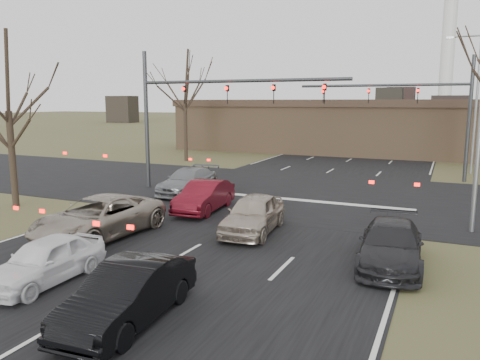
% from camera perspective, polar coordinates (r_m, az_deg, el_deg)
% --- Properties ---
extents(ground, '(360.00, 360.00, 0.00)m').
position_cam_1_polar(ground, '(13.88, -13.29, -12.38)').
color(ground, '#4A4A27').
rests_on(ground, ground).
extents(road_main, '(14.00, 300.00, 0.02)m').
position_cam_1_polar(road_main, '(70.78, 17.74, 4.96)').
color(road_main, black).
rests_on(road_main, ground).
extents(road_cross, '(200.00, 14.00, 0.02)m').
position_cam_1_polar(road_cross, '(26.87, 6.49, -1.47)').
color(road_cross, black).
rests_on(road_cross, ground).
extents(building, '(42.40, 10.40, 5.30)m').
position_cam_1_polar(building, '(48.57, 17.21, 6.23)').
color(building, brown).
rests_on(building, ground).
extents(mast_arm_near, '(12.12, 0.24, 8.00)m').
position_cam_1_polar(mast_arm_near, '(26.64, -5.58, 9.40)').
color(mast_arm_near, '#383A3D').
rests_on(mast_arm_near, ground).
extents(mast_arm_far, '(11.12, 0.24, 8.00)m').
position_cam_1_polar(mast_arm_far, '(33.19, 21.37, 8.73)').
color(mast_arm_far, '#383A3D').
rests_on(mast_arm_far, ground).
extents(streetlight_right_near, '(2.34, 0.25, 10.00)m').
position_cam_1_polar(streetlight_right_near, '(20.16, 27.03, 9.85)').
color(streetlight_right_near, gray).
rests_on(streetlight_right_near, ground).
extents(streetlight_right_far, '(2.34, 0.25, 10.00)m').
position_cam_1_polar(streetlight_right_far, '(37.17, 26.65, 9.27)').
color(streetlight_right_far, gray).
rests_on(streetlight_right_far, ground).
extents(tree_left_near, '(5.10, 5.10, 8.50)m').
position_cam_1_polar(tree_left_near, '(25.33, -26.71, 11.83)').
color(tree_left_near, black).
rests_on(tree_left_near, ground).
extents(tree_left_far, '(5.70, 5.70, 9.50)m').
position_cam_1_polar(tree_left_far, '(40.98, -6.78, 12.60)').
color(tree_left_far, black).
rests_on(tree_left_far, ground).
extents(car_silver_suv, '(2.88, 5.72, 1.55)m').
position_cam_1_polar(car_silver_suv, '(18.60, -16.81, -4.38)').
color(car_silver_suv, gray).
rests_on(car_silver_suv, ground).
extents(car_white_sedan, '(1.64, 3.89, 1.31)m').
position_cam_1_polar(car_white_sedan, '(14.61, -22.66, -9.02)').
color(car_white_sedan, white).
rests_on(car_white_sedan, ground).
extents(car_black_hatch, '(1.77, 4.33, 1.40)m').
position_cam_1_polar(car_black_hatch, '(11.52, -13.42, -13.30)').
color(car_black_hatch, black).
rests_on(car_black_hatch, ground).
extents(car_charcoal_sedan, '(2.26, 4.80, 1.35)m').
position_cam_1_polar(car_charcoal_sedan, '(15.61, 17.91, -7.47)').
color(car_charcoal_sedan, black).
rests_on(car_charcoal_sedan, ground).
extents(car_grey_ahead, '(2.10, 4.89, 1.41)m').
position_cam_1_polar(car_grey_ahead, '(26.46, -6.37, -0.12)').
color(car_grey_ahead, gray).
rests_on(car_grey_ahead, ground).
extents(car_red_ahead, '(1.87, 4.44, 1.43)m').
position_cam_1_polar(car_red_ahead, '(22.09, -4.38, -1.99)').
color(car_red_ahead, '#580C17').
rests_on(car_red_ahead, ground).
extents(car_silver_ahead, '(2.19, 4.56, 1.50)m').
position_cam_1_polar(car_silver_ahead, '(18.47, 1.63, -4.14)').
color(car_silver_ahead, '#AFA08E').
rests_on(car_silver_ahead, ground).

